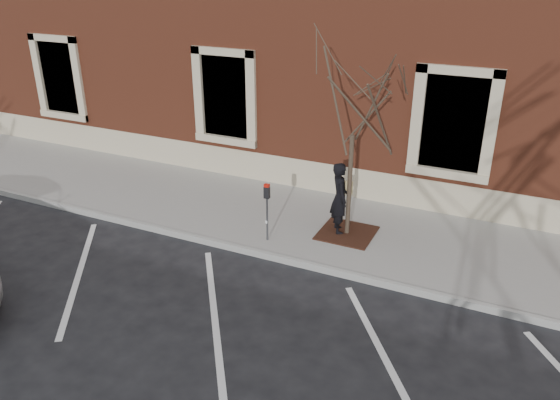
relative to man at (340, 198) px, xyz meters
The scene contains 9 objects.
ground 2.07m from the man, 124.92° to the right, with size 120.00×120.00×0.00m, color #28282B.
sidewalk_near 1.40m from the man, 166.31° to the left, with size 40.00×3.50×0.15m, color gray.
curb_near 2.07m from the man, 124.04° to the right, with size 40.00×0.12×0.15m, color #9E9E99.
parking_stripes 3.96m from the man, 105.78° to the right, with size 28.00×4.40×0.01m, color silver, non-canonical shape.
building_civic 7.01m from the man, 99.49° to the left, with size 40.00×8.62×8.00m.
man is the anchor object (origin of this frame).
parking_meter 1.66m from the man, 140.99° to the right, with size 0.12×0.09×1.33m.
tree_grate 0.84m from the man, ahead, with size 1.20×1.20×0.03m, color #3A1C12.
sapling 2.13m from the man, ahead, with size 2.53×2.53×4.22m.
Camera 1 is at (4.54, -9.06, 5.91)m, focal length 35.00 mm.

